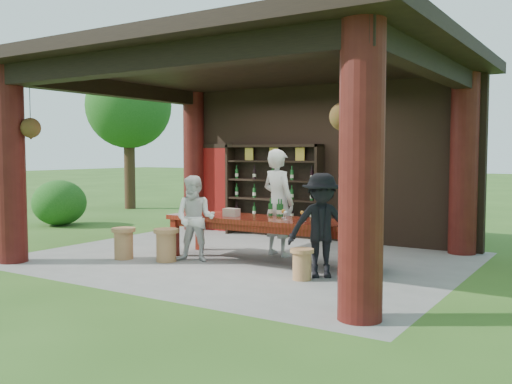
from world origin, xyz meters
The scene contains 15 objects.
ground centered at (0.00, 0.00, 0.00)m, with size 90.00×90.00×0.00m, color #2D5119.
pavilion centered at (-0.01, 0.43, 2.13)m, with size 7.50×6.00×3.60m.
wine_shelf centered at (-0.86, 2.45, 1.03)m, with size 2.32×0.35×2.04m.
tasting_table centered at (0.53, -0.04, 0.64)m, with size 3.74×1.07×0.75m.
stool_near_left centered at (-0.95, -0.97, 0.30)m, with size 0.43×0.43×0.56m.
stool_near_right centered at (1.67, -0.97, 0.24)m, with size 0.35×0.35×0.46m.
stool_far_left centered at (-1.75, -1.19, 0.29)m, with size 0.42×0.42×0.55m.
host centered at (0.37, 0.56, 0.96)m, with size 0.70×0.46×1.93m, color beige.
guest_woman centered at (-0.54, -0.69, 0.74)m, with size 0.72×0.56×1.47m, color silver.
guest_man centered at (1.83, -0.66, 0.78)m, with size 1.01×0.58×1.56m, color black.
table_bottles centered at (0.51, 0.27, 0.90)m, with size 0.31×0.11×0.31m.
table_glasses centered at (1.18, -0.01, 0.82)m, with size 0.96×0.30×0.15m.
napkin_basket centered at (-0.15, -0.17, 0.82)m, with size 0.26×0.18×0.14m, color #BF6672.
shrubs centered at (2.77, 0.94, 0.55)m, with size 15.03×8.76×1.36m.
trees centered at (3.96, 1.98, 3.37)m, with size 21.14×10.36×4.80m.
Camera 1 is at (5.52, -8.31, 1.87)m, focal length 40.00 mm.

